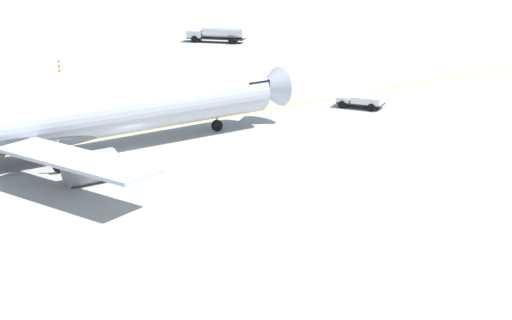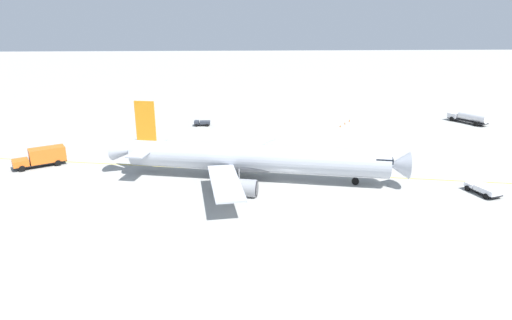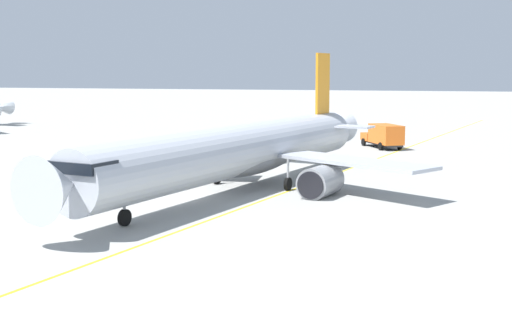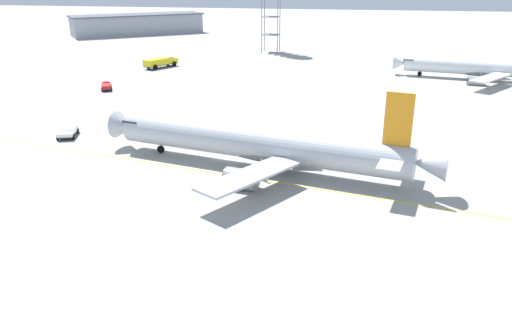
% 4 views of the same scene
% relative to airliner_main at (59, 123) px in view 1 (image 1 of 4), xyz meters
% --- Properties ---
extents(ground_plane, '(600.00, 600.00, 0.00)m').
position_rel_airliner_main_xyz_m(ground_plane, '(5.15, -3.85, -3.19)').
color(ground_plane, '#9E9E99').
extents(airliner_main, '(45.66, 31.60, 11.84)m').
position_rel_airliner_main_xyz_m(airliner_main, '(0.00, 0.00, 0.00)').
color(airliner_main, '#B2B7C1').
rests_on(airliner_main, ground_plane).
extents(fuel_tanker_truck, '(6.57, 9.41, 2.87)m').
position_rel_airliner_main_xyz_m(fuel_tanker_truck, '(53.40, 35.01, -1.61)').
color(fuel_tanker_truck, '#232326').
rests_on(fuel_tanker_truck, ground_plane).
extents(pushback_tug_truck, '(3.78, 5.33, 1.30)m').
position_rel_airliner_main_xyz_m(pushback_tug_truck, '(32.41, -8.06, -2.38)').
color(pushback_tug_truck, '#232326').
rests_on(pushback_tug_truck, ground_plane).
extents(taxiway_centreline, '(182.74, 37.65, 0.01)m').
position_rel_airliner_main_xyz_m(taxiway_centreline, '(-1.18, 4.01, -3.18)').
color(taxiway_centreline, yellow).
rests_on(taxiway_centreline, ground_plane).
extents(safety_cone_near, '(0.36, 0.36, 0.55)m').
position_rel_airliner_main_xyz_m(safety_cone_near, '(21.88, 33.06, -2.91)').
color(safety_cone_near, orange).
rests_on(safety_cone_near, ground_plane).
extents(safety_cone_mid, '(0.36, 0.36, 0.55)m').
position_rel_airliner_main_xyz_m(safety_cone_mid, '(23.65, 35.80, -2.91)').
color(safety_cone_mid, orange).
rests_on(safety_cone_mid, ground_plane).
extents(safety_cone_far, '(0.36, 0.36, 0.55)m').
position_rel_airliner_main_xyz_m(safety_cone_far, '(25.52, 38.70, -2.91)').
color(safety_cone_far, orange).
rests_on(safety_cone_far, ground_plane).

